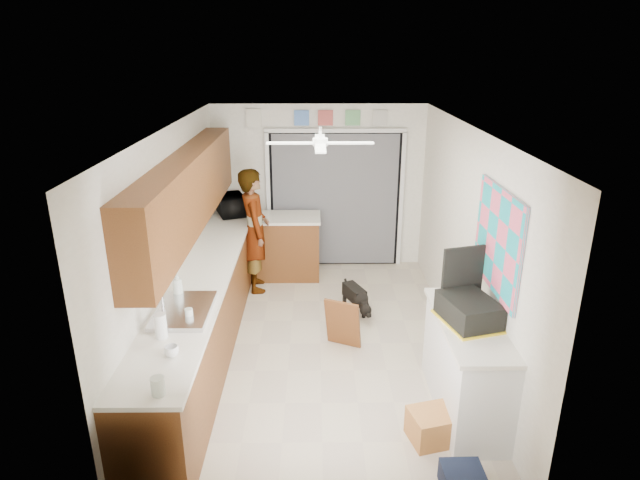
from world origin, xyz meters
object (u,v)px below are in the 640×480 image
object	(u,v)px
man	(255,230)
microwave	(231,205)
paper_towel_roll	(161,326)
navy_crate	(462,479)
dog	(354,299)
soap_bottle	(178,284)
cup	(172,351)
cardboard_box	(436,426)
suitcase	(469,311)

from	to	relation	value
man	microwave	bearing A→B (deg)	24.45
paper_towel_roll	navy_crate	bearing A→B (deg)	-16.81
navy_crate	dog	xyz separation A→B (m)	(-0.64, 2.94, 0.12)
microwave	soap_bottle	size ratio (longest dim) A/B	2.00
soap_bottle	cup	distance (m)	1.11
paper_towel_roll	dog	bearing A→B (deg)	50.37
cardboard_box	man	distance (m)	3.77
cardboard_box	man	bearing A→B (deg)	120.89
dog	microwave	bearing A→B (deg)	118.39
microwave	suitcase	distance (m)	4.21
suitcase	dog	world-z (taller)	suitcase
cardboard_box	navy_crate	distance (m)	0.58
soap_bottle	paper_towel_roll	distance (m)	0.80
microwave	man	xyz separation A→B (m)	(0.39, -0.55, -0.21)
soap_bottle	dog	size ratio (longest dim) A/B	0.48
soap_bottle	cardboard_box	bearing A→B (deg)	-21.78
dog	paper_towel_roll	bearing A→B (deg)	-153.22
soap_bottle	navy_crate	distance (m)	3.10
cardboard_box	cup	bearing A→B (deg)	-176.86
man	navy_crate	bearing A→B (deg)	-163.22
soap_bottle	suitcase	xyz separation A→B (m)	(2.74, -0.55, -0.02)
cardboard_box	man	size ratio (longest dim) A/B	0.26
soap_bottle	cardboard_box	distance (m)	2.77
man	dog	xyz separation A→B (m)	(1.35, -0.81, -0.66)
paper_towel_roll	man	distance (m)	3.05
navy_crate	dog	bearing A→B (deg)	102.36
cardboard_box	dog	bearing A→B (deg)	103.20
navy_crate	man	xyz separation A→B (m)	(-1.99, 3.75, 0.78)
cup	suitcase	size ratio (longest dim) A/B	0.21
microwave	navy_crate	distance (m)	5.01
suitcase	cardboard_box	world-z (taller)	suitcase
soap_bottle	paper_towel_roll	size ratio (longest dim) A/B	1.19
cup	cardboard_box	bearing A→B (deg)	3.14
microwave	man	bearing A→B (deg)	-164.84
cup	navy_crate	xyz separation A→B (m)	(2.30, -0.45, -0.89)
cup	cardboard_box	xyz separation A→B (m)	(2.21, 0.12, -0.85)
paper_towel_roll	navy_crate	distance (m)	2.74
paper_towel_roll	navy_crate	world-z (taller)	paper_towel_roll
navy_crate	suitcase	bearing A→B (deg)	76.89
cup	cardboard_box	distance (m)	2.37
cup	paper_towel_roll	xyz separation A→B (m)	(-0.16, 0.29, 0.07)
microwave	cup	world-z (taller)	microwave
navy_crate	soap_bottle	bearing A→B (deg)	148.45
man	dog	size ratio (longest dim) A/B	3.15
soap_bottle	suitcase	size ratio (longest dim) A/B	0.49
cup	navy_crate	distance (m)	2.51
cardboard_box	suitcase	bearing A→B (deg)	52.57
suitcase	navy_crate	distance (m)	1.40
suitcase	microwave	bearing A→B (deg)	112.43
man	cup	bearing A→B (deg)	163.41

